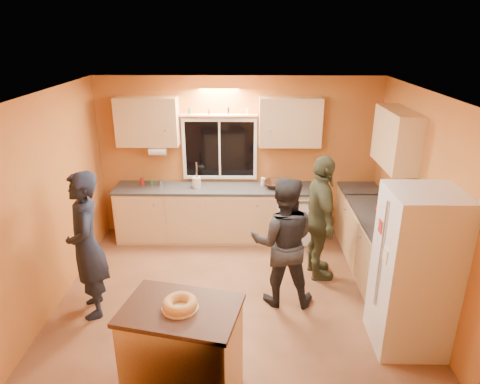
{
  "coord_description": "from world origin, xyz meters",
  "views": [
    {
      "loc": [
        0.12,
        -4.68,
        3.28
      ],
      "look_at": [
        0.05,
        0.4,
        1.32
      ],
      "focal_mm": 32.0,
      "sensor_mm": 36.0,
      "label": 1
    }
  ],
  "objects_px": {
    "refrigerator": "(415,272)",
    "person_right": "(320,219)",
    "island": "(183,352)",
    "person_center": "(283,242)",
    "person_left": "(87,246)"
  },
  "relations": [
    {
      "from": "refrigerator",
      "to": "person_right",
      "type": "height_order",
      "value": "refrigerator"
    },
    {
      "from": "island",
      "to": "person_center",
      "type": "distance_m",
      "value": 1.88
    },
    {
      "from": "refrigerator",
      "to": "person_left",
      "type": "distance_m",
      "value": 3.66
    },
    {
      "from": "person_left",
      "to": "person_right",
      "type": "height_order",
      "value": "person_left"
    },
    {
      "from": "refrigerator",
      "to": "person_center",
      "type": "relative_size",
      "value": 1.08
    },
    {
      "from": "refrigerator",
      "to": "person_center",
      "type": "bearing_deg",
      "value": 149.53
    },
    {
      "from": "person_center",
      "to": "person_right",
      "type": "height_order",
      "value": "person_right"
    },
    {
      "from": "person_center",
      "to": "person_right",
      "type": "bearing_deg",
      "value": -130.16
    },
    {
      "from": "person_left",
      "to": "person_right",
      "type": "relative_size",
      "value": 1.03
    },
    {
      "from": "person_left",
      "to": "island",
      "type": "bearing_deg",
      "value": 24.06
    },
    {
      "from": "island",
      "to": "person_center",
      "type": "bearing_deg",
      "value": 68.86
    },
    {
      "from": "refrigerator",
      "to": "person_left",
      "type": "height_order",
      "value": "person_left"
    },
    {
      "from": "person_center",
      "to": "person_right",
      "type": "distance_m",
      "value": 0.82
    },
    {
      "from": "island",
      "to": "refrigerator",
      "type": "bearing_deg",
      "value": 30.72
    },
    {
      "from": "island",
      "to": "person_right",
      "type": "distance_m",
      "value": 2.68
    }
  ]
}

